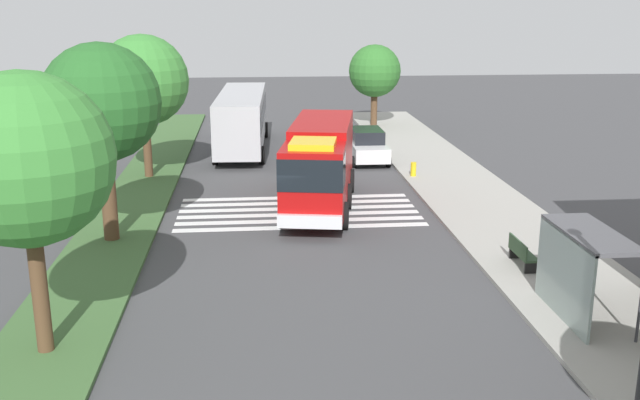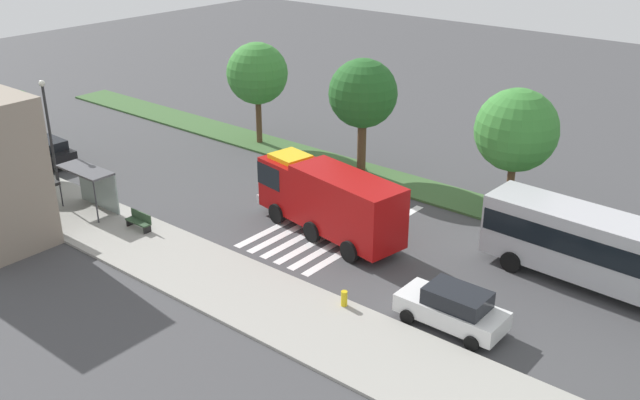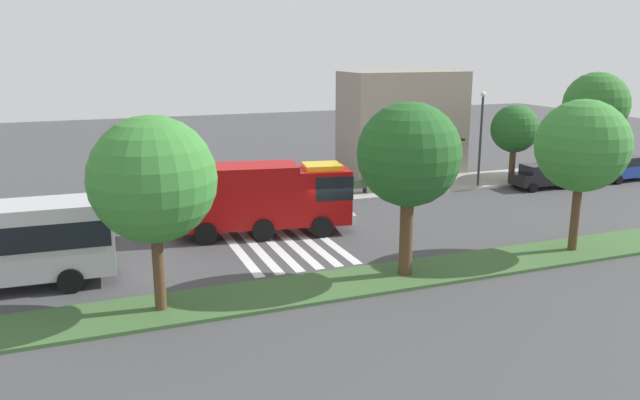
% 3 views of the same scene
% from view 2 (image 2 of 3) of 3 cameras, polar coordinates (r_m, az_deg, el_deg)
% --- Properties ---
extents(ground_plane, '(120.00, 120.00, 0.00)m').
position_cam_2_polar(ground_plane, '(39.85, -1.99, -0.98)').
color(ground_plane, '#424244').
extents(sidewalk, '(60.00, 4.67, 0.14)m').
position_cam_2_polar(sidewalk, '(34.90, -10.65, -5.09)').
color(sidewalk, '#9E9B93').
rests_on(sidewalk, ground_plane).
extents(median_strip, '(60.00, 3.00, 0.14)m').
position_cam_2_polar(median_strip, '(44.97, 4.00, 2.04)').
color(median_strip, '#3D6033').
rests_on(median_strip, ground_plane).
extents(crosswalk, '(4.95, 10.12, 0.01)m').
position_cam_2_polar(crosswalk, '(38.26, 1.10, -2.06)').
color(crosswalk, silver).
rests_on(crosswalk, ground_plane).
extents(fire_truck, '(9.41, 3.94, 3.63)m').
position_cam_2_polar(fire_truck, '(36.66, 0.46, 0.26)').
color(fire_truck, '#A50C0C').
rests_on(fire_truck, ground_plane).
extents(parked_car_west, '(4.50, 2.10, 1.79)m').
position_cam_2_polar(parked_car_west, '(29.94, 10.56, -8.45)').
color(parked_car_west, silver).
rests_on(parked_car_west, ground_plane).
extents(parked_car_mid, '(4.30, 2.07, 1.67)m').
position_cam_2_polar(parked_car_mid, '(49.91, -20.89, 3.69)').
color(parked_car_mid, black).
rests_on(parked_car_mid, ground_plane).
extents(transit_bus, '(11.70, 3.23, 3.40)m').
position_cam_2_polar(transit_bus, '(33.92, 22.32, -3.73)').
color(transit_bus, '#B2B2B7').
rests_on(transit_bus, ground_plane).
extents(bus_stop_shelter, '(3.50, 1.40, 2.46)m').
position_cam_2_polar(bus_stop_shelter, '(41.24, -17.75, 1.58)').
color(bus_stop_shelter, '#4C4C51').
rests_on(bus_stop_shelter, sidewalk).
extents(bench_near_shelter, '(1.60, 0.50, 0.90)m').
position_cam_2_polar(bench_near_shelter, '(38.64, -14.22, -1.60)').
color(bench_near_shelter, '#2D472D').
rests_on(bench_near_shelter, sidewalk).
extents(street_lamp, '(0.36, 0.36, 6.37)m').
position_cam_2_polar(street_lamp, '(44.95, -20.85, 5.67)').
color(street_lamp, '#2D2D30').
rests_on(street_lamp, sidewalk).
extents(sidewalk_tree_center, '(3.31, 3.31, 5.37)m').
position_cam_2_polar(sidewalk_tree_center, '(47.40, -23.18, 6.11)').
color(sidewalk_tree_center, '#513823').
rests_on(sidewalk_tree_center, sidewalk).
extents(median_tree_far_west, '(4.43, 4.43, 7.00)m').
position_cam_2_polar(median_tree_far_west, '(39.06, 15.40, 5.37)').
color(median_tree_far_west, '#513823').
rests_on(median_tree_far_west, median_strip).
extents(median_tree_west, '(4.21, 4.21, 7.16)m').
position_cam_2_polar(median_tree_west, '(43.75, 3.44, 8.44)').
color(median_tree_west, '#513823').
rests_on(median_tree_west, median_strip).
extents(median_tree_center, '(4.18, 4.18, 6.99)m').
position_cam_2_polar(median_tree_center, '(49.33, -5.03, 10.01)').
color(median_tree_center, '#513823').
rests_on(median_tree_center, median_strip).
extents(fire_hydrant, '(0.28, 0.28, 0.70)m').
position_cam_2_polar(fire_hydrant, '(30.87, 1.94, -7.86)').
color(fire_hydrant, gold).
rests_on(fire_hydrant, sidewalk).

